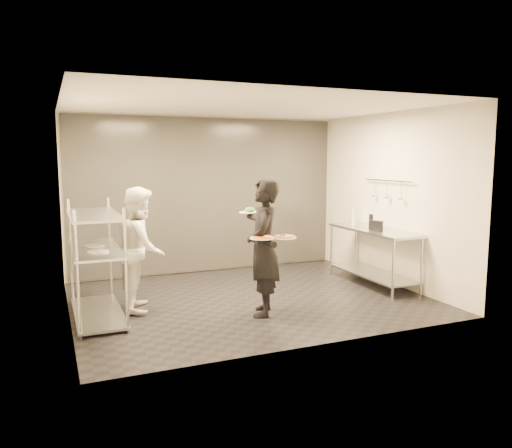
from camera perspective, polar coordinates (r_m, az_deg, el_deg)
name	(u,v)px	position (r m, az deg, el deg)	size (l,w,h in m)	color
room_shell	(223,198)	(8.31, -3.82, 2.95)	(5.00, 4.00, 2.80)	black
pass_rack	(96,259)	(6.80, -17.82, -3.85)	(0.60, 1.60, 1.50)	#B9BBC0
prep_counter	(373,247)	(8.37, 13.23, -2.55)	(0.60, 1.80, 0.92)	#B9BBC0
utensil_rail	(387,190)	(8.41, 14.79, 3.77)	(0.07, 1.20, 0.31)	#B9BBC0
waiter	(263,248)	(6.55, 0.85, -2.73)	(0.66, 0.43, 1.80)	black
chef	(141,248)	(7.00, -13.01, -2.74)	(0.82, 0.64, 1.68)	silver
pizza_plate_near	(262,237)	(6.31, 0.67, -1.54)	(0.31, 0.31, 0.05)	white
pizza_plate_far	(285,237)	(6.42, 3.29, -1.47)	(0.30, 0.30, 0.05)	white
salad_plate	(250,211)	(6.77, -0.71, 1.50)	(0.29, 0.29, 0.07)	white
pos_monitor	(376,226)	(8.06, 13.56, -0.21)	(0.05, 0.24, 0.17)	black
bottle_green	(354,217)	(8.63, 11.12, 0.75)	(0.08, 0.08, 0.28)	#94A195
bottle_clear	(354,217)	(9.05, 11.09, 0.79)	(0.06, 0.06, 0.20)	#94A195
bottle_dark	(371,221)	(8.36, 12.99, 0.30)	(0.07, 0.07, 0.24)	black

